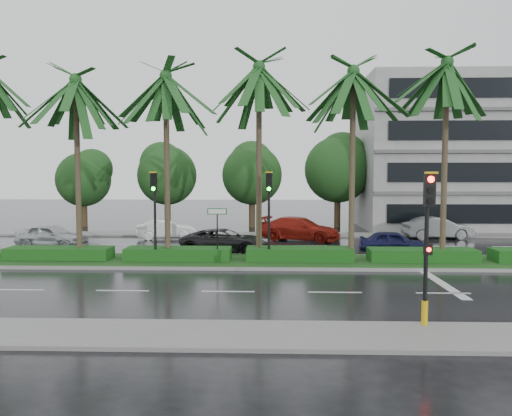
{
  "coord_description": "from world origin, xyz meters",
  "views": [
    {
      "loc": [
        1.64,
        -23.4,
        4.44
      ],
      "look_at": [
        0.84,
        1.5,
        2.7
      ],
      "focal_mm": 35.0,
      "sensor_mm": 36.0,
      "label": 1
    }
  ],
  "objects_px": {
    "car_silver": "(51,236)",
    "car_blue": "(394,242)",
    "car_red": "(300,229)",
    "car_darkgrey": "(224,241)",
    "street_sign": "(217,221)",
    "signal_near": "(427,242)",
    "car_grey": "(438,228)",
    "car_white": "(166,229)",
    "signal_median_left": "(154,203)"
  },
  "relations": [
    {
      "from": "signal_near",
      "to": "street_sign",
      "type": "height_order",
      "value": "signal_near"
    },
    {
      "from": "car_white",
      "to": "car_blue",
      "type": "height_order",
      "value": "car_white"
    },
    {
      "from": "car_white",
      "to": "car_silver",
      "type": "bearing_deg",
      "value": 110.44
    },
    {
      "from": "signal_median_left",
      "to": "street_sign",
      "type": "bearing_deg",
      "value": 3.47
    },
    {
      "from": "car_blue",
      "to": "car_red",
      "type": "bearing_deg",
      "value": 49.44
    },
    {
      "from": "car_red",
      "to": "car_grey",
      "type": "bearing_deg",
      "value": -62.93
    },
    {
      "from": "car_silver",
      "to": "car_grey",
      "type": "xyz_separation_m",
      "value": [
        24.34,
        4.77,
        0.03
      ]
    },
    {
      "from": "street_sign",
      "to": "car_grey",
      "type": "xyz_separation_m",
      "value": [
        13.84,
        9.99,
        -1.38
      ]
    },
    {
      "from": "signal_near",
      "to": "car_silver",
      "type": "xyz_separation_m",
      "value": [
        -17.5,
        15.08,
        -1.79
      ]
    },
    {
      "from": "car_red",
      "to": "car_blue",
      "type": "distance_m",
      "value": 7.27
    },
    {
      "from": "car_red",
      "to": "car_darkgrey",
      "type": "bearing_deg",
      "value": 160.39
    },
    {
      "from": "street_sign",
      "to": "car_darkgrey",
      "type": "distance_m",
      "value": 3.92
    },
    {
      "from": "car_silver",
      "to": "car_blue",
      "type": "distance_m",
      "value": 19.92
    },
    {
      "from": "signal_median_left",
      "to": "car_white",
      "type": "bearing_deg",
      "value": 98.87
    },
    {
      "from": "car_white",
      "to": "car_red",
      "type": "distance_m",
      "value": 9.01
    },
    {
      "from": "car_darkgrey",
      "to": "car_blue",
      "type": "bearing_deg",
      "value": -85.53
    },
    {
      "from": "car_red",
      "to": "street_sign",
      "type": "bearing_deg",
      "value": 174.0
    },
    {
      "from": "car_silver",
      "to": "car_blue",
      "type": "relative_size",
      "value": 1.1
    },
    {
      "from": "car_white",
      "to": "street_sign",
      "type": "bearing_deg",
      "value": -169.15
    },
    {
      "from": "car_grey",
      "to": "street_sign",
      "type": "bearing_deg",
      "value": 122.18
    },
    {
      "from": "car_red",
      "to": "car_blue",
      "type": "relative_size",
      "value": 1.41
    },
    {
      "from": "street_sign",
      "to": "car_silver",
      "type": "height_order",
      "value": "street_sign"
    },
    {
      "from": "signal_near",
      "to": "street_sign",
      "type": "relative_size",
      "value": 1.68
    },
    {
      "from": "car_silver",
      "to": "car_blue",
      "type": "height_order",
      "value": "car_silver"
    },
    {
      "from": "street_sign",
      "to": "car_white",
      "type": "relative_size",
      "value": 0.66
    },
    {
      "from": "car_silver",
      "to": "car_grey",
      "type": "bearing_deg",
      "value": -69.01
    },
    {
      "from": "signal_near",
      "to": "street_sign",
      "type": "xyz_separation_m",
      "value": [
        -7.0,
        9.87,
        -0.38
      ]
    },
    {
      "from": "signal_median_left",
      "to": "car_blue",
      "type": "xyz_separation_m",
      "value": [
        12.34,
        3.7,
        -2.36
      ]
    },
    {
      "from": "signal_median_left",
      "to": "street_sign",
      "type": "xyz_separation_m",
      "value": [
        3.0,
        0.18,
        -0.87
      ]
    },
    {
      "from": "signal_median_left",
      "to": "car_blue",
      "type": "distance_m",
      "value": 13.1
    },
    {
      "from": "street_sign",
      "to": "car_grey",
      "type": "bearing_deg",
      "value": 35.8
    },
    {
      "from": "signal_median_left",
      "to": "car_silver",
      "type": "bearing_deg",
      "value": 144.27
    },
    {
      "from": "signal_near",
      "to": "car_darkgrey",
      "type": "bearing_deg",
      "value": 117.39
    },
    {
      "from": "car_silver",
      "to": "car_white",
      "type": "relative_size",
      "value": 1.06
    },
    {
      "from": "street_sign",
      "to": "car_white",
      "type": "xyz_separation_m",
      "value": [
        -4.5,
        9.43,
        -1.47
      ]
    },
    {
      "from": "car_white",
      "to": "car_darkgrey",
      "type": "height_order",
      "value": "car_darkgrey"
    },
    {
      "from": "car_red",
      "to": "car_blue",
      "type": "xyz_separation_m",
      "value": [
        4.84,
        -5.42,
        -0.13
      ]
    },
    {
      "from": "car_white",
      "to": "car_blue",
      "type": "relative_size",
      "value": 1.05
    },
    {
      "from": "car_blue",
      "to": "signal_near",
      "type": "bearing_deg",
      "value": 177.74
    },
    {
      "from": "car_red",
      "to": "signal_median_left",
      "type": "bearing_deg",
      "value": 161.29
    },
    {
      "from": "car_silver",
      "to": "car_white",
      "type": "height_order",
      "value": "car_silver"
    },
    {
      "from": "signal_median_left",
      "to": "car_blue",
      "type": "height_order",
      "value": "signal_median_left"
    },
    {
      "from": "car_red",
      "to": "car_white",
      "type": "bearing_deg",
      "value": 107.61
    },
    {
      "from": "car_silver",
      "to": "car_white",
      "type": "xyz_separation_m",
      "value": [
        6.0,
        4.22,
        -0.06
      ]
    },
    {
      "from": "car_silver",
      "to": "signal_near",
      "type": "bearing_deg",
      "value": -120.86
    },
    {
      "from": "car_red",
      "to": "car_grey",
      "type": "relative_size",
      "value": 1.18
    },
    {
      "from": "signal_median_left",
      "to": "car_red",
      "type": "xyz_separation_m",
      "value": [
        7.5,
        9.13,
        -2.23
      ]
    },
    {
      "from": "street_sign",
      "to": "car_darkgrey",
      "type": "bearing_deg",
      "value": 90.0
    },
    {
      "from": "street_sign",
      "to": "car_silver",
      "type": "bearing_deg",
      "value": 153.59
    },
    {
      "from": "street_sign",
      "to": "car_blue",
      "type": "bearing_deg",
      "value": 20.64
    }
  ]
}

